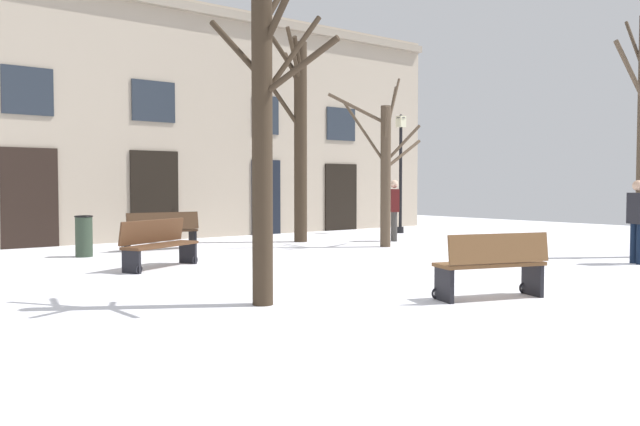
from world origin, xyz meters
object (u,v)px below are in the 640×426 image
Objects in this scene: bench_near_lamp at (161,230)px; tree_near_facade at (385,166)px; tree_foreground at (299,132)px; person_by_shop_door at (638,218)px; litter_bin at (84,236)px; tree_right_of_center at (265,130)px; streetlamp at (401,160)px; bench_by_litter_bin at (492,265)px; bench_far_corner at (159,243)px; person_strolling at (394,207)px.

tree_near_facade is at bearing 155.22° from bench_near_lamp.
tree_foreground is at bearing 109.46° from tree_near_facade.
bench_near_lamp is 1.09× the size of person_by_shop_door.
bench_near_lamp reaches higher than litter_bin.
streetlamp is at bearing 36.80° from tree_right_of_center.
bench_by_litter_bin is 5.55m from person_by_shop_door.
tree_right_of_center is 4.74m from bench_far_corner.
bench_near_lamp is at bearing 75.18° from tree_right_of_center.
person_by_shop_door is (5.49, 0.66, 0.45)m from bench_by_litter_bin.
tree_foreground is 3.32m from person_strolling.
person_strolling reaches higher than litter_bin.
person_strolling is at bearing -33.93° from tree_foreground.
bench_far_corner is 7.70m from person_strolling.
bench_far_corner is (0.49, 4.35, -1.81)m from tree_right_of_center.
bench_far_corner is (-5.39, -2.83, -2.51)m from tree_foreground.
tree_foreground is at bearing 50.72° from tree_right_of_center.
tree_right_of_center is at bearing -143.20° from streetlamp.
tree_near_facade is 2.65× the size of bench_by_litter_bin.
bench_far_corner is 1.07× the size of person_by_shop_door.
bench_by_litter_bin is at bearing -73.19° from litter_bin.
tree_near_facade is 1.97m from person_strolling.
streetlamp is (10.31, 7.71, 0.06)m from tree_right_of_center.
streetlamp reaches higher than bench_by_litter_bin.
tree_right_of_center is at bearing -11.64° from bench_by_litter_bin.
person_by_shop_door is (1.40, -5.65, -1.12)m from tree_near_facade.
bench_near_lamp is (-8.33, -0.24, -1.86)m from streetlamp.
person_strolling is (1.30, 0.99, -1.09)m from tree_near_facade.
streetlamp is 8.54m from bench_near_lamp.
person_by_shop_door is (8.12, -8.05, 0.46)m from litter_bin.
streetlamp is 10.55m from bench_far_corner.
bench_by_litter_bin is (2.63, -8.71, 0.02)m from litter_bin.
litter_bin is (-10.28, -0.59, -1.88)m from streetlamp.
streetlamp is at bearing -110.34° from bench_by_litter_bin.
tree_foreground is at bearing -138.87° from person_by_shop_door.
tree_near_facade is at bearing -19.61° from litter_bin.
streetlamp is (3.56, 2.98, 0.31)m from tree_near_facade.
bench_by_litter_bin is (0.68, -9.05, -0.00)m from bench_near_lamp.
tree_right_of_center reaches higher than tree_near_facade.
tree_right_of_center is at bearing -129.28° from tree_foreground.
tree_near_facade is 7.68m from bench_by_litter_bin.
bench_near_lamp is at bearing 38.79° from bench_far_corner.
person_strolling is at bearing 37.29° from tree_near_facade.
tree_foreground is 3.19× the size of bench_far_corner.
person_by_shop_door is at bearing -44.73° from litter_bin.
litter_bin is at bearing -179.43° from tree_foreground.
bench_by_litter_bin is (2.17, -5.93, 0.01)m from bench_far_corner.
litter_bin is (-6.72, 2.39, -1.58)m from tree_near_facade.
tree_foreground is (-0.87, 2.45, 0.95)m from tree_near_facade.
tree_near_facade reaches higher than person_strolling.
bench_by_litter_bin reaches higher than bench_near_lamp.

